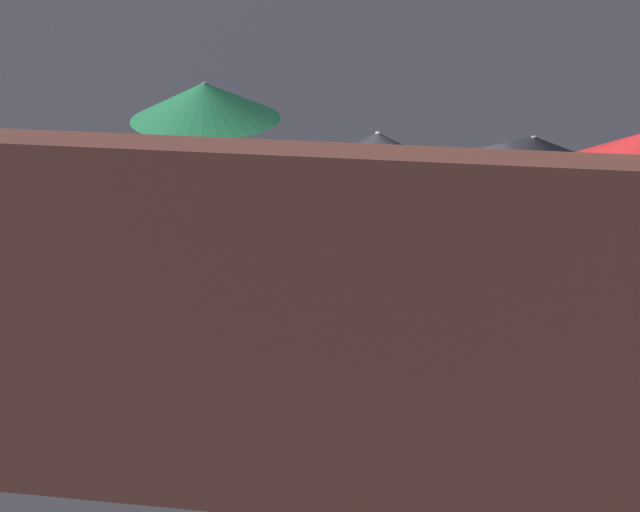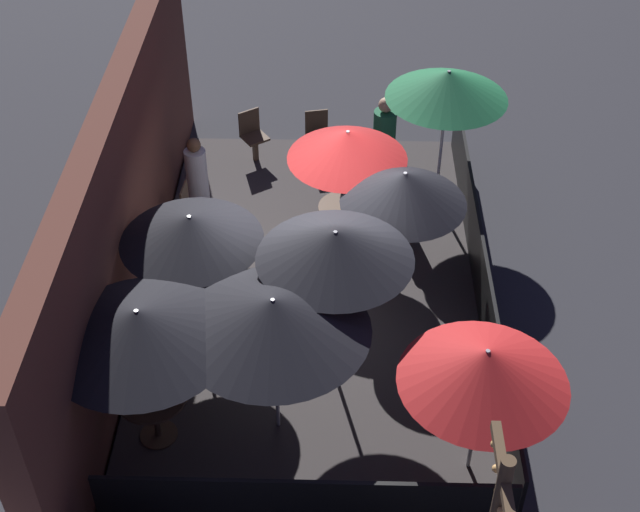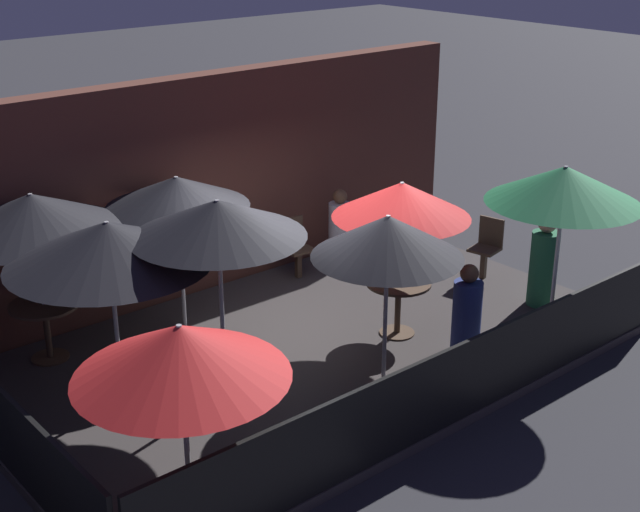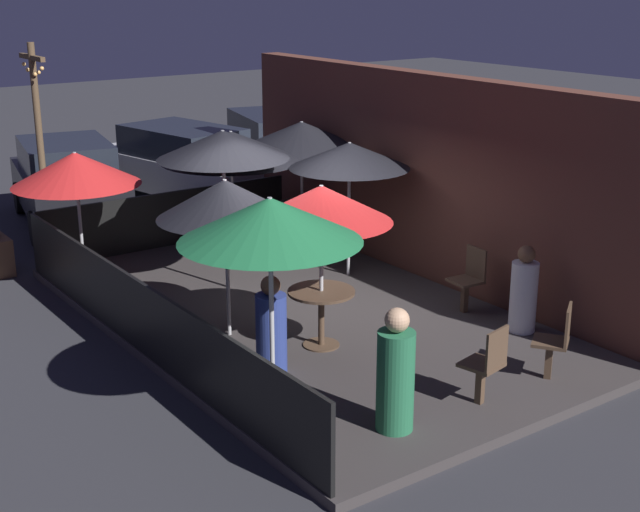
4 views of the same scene
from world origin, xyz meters
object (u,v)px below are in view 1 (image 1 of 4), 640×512
object	(u,v)px
patio_umbrella_6	(377,153)
patron_0	(273,243)
patio_umbrella_3	(473,250)
patio_umbrella_1	(281,169)
patron_2	(117,239)
patio_chair_1	(27,336)
patio_chair_2	(70,286)
patio_chair_0	(216,393)
patio_umbrella_5	(637,207)
patio_umbrella_4	(205,101)
patio_umbrella_2	(532,156)
dining_table_1	(283,273)
patron_1	(115,386)

from	to	relation	value
patio_umbrella_6	patron_0	xyz separation A→B (m)	(1.28, -0.16, -1.30)
patio_umbrella_3	patio_umbrella_6	world-z (taller)	patio_umbrella_3
patio_umbrella_1	patio_umbrella_6	distance (m)	1.26
patio_umbrella_6	patron_2	bearing A→B (deg)	2.07
patio_umbrella_3	patio_chair_1	world-z (taller)	patio_umbrella_3
patron_0	patron_2	world-z (taller)	patron_2
patio_umbrella_3	patio_chair_2	size ratio (longest dim) A/B	2.28
patio_chair_0	patron_2	world-z (taller)	patron_2
patron_2	patio_umbrella_5	bearing A→B (deg)	-177.03
patio_umbrella_4	patio_chair_0	world-z (taller)	patio_umbrella_4
patio_umbrella_4	patio_umbrella_6	world-z (taller)	patio_umbrella_4
patio_umbrella_4	patio_umbrella_5	bearing A→B (deg)	154.09
patio_umbrella_3	patron_0	distance (m)	3.98
patio_umbrella_1	patio_umbrella_2	distance (m)	2.68
patio_umbrella_2	patron_0	xyz separation A→B (m)	(2.94, -1.08, -1.64)
patio_umbrella_3	patio_chair_2	distance (m)	4.88
patio_umbrella_3	patio_umbrella_1	bearing A→B (deg)	-44.24
patio_chair_1	patio_chair_2	world-z (taller)	patio_chair_2
patron_2	patio_chair_0	bearing A→B (deg)	140.78
patio_umbrella_4	patron_2	bearing A→B (deg)	40.98
patio_umbrella_3	dining_table_1	world-z (taller)	patio_umbrella_3
patio_umbrella_1	patio_chair_0	bearing A→B (deg)	85.15
patio_chair_2	patron_1	bearing A→B (deg)	-69.43
patio_umbrella_1	patio_umbrella_3	bearing A→B (deg)	135.76
patio_umbrella_2	patron_2	xyz separation A→B (m)	(4.87, -0.81, -1.57)
patio_chair_2	patron_2	xyz separation A→B (m)	(-0.17, -1.15, 0.10)
patio_umbrella_2	patron_1	xyz separation A→B (m)	(3.80, 2.30, -1.64)
patio_umbrella_5	patio_chair_0	xyz separation A→B (m)	(3.82, 1.56, -1.44)
patio_umbrella_2	patio_chair_1	bearing A→B (deg)	16.39
patio_umbrella_2	patron_1	bearing A→B (deg)	31.22
patio_umbrella_1	patio_chair_0	distance (m)	2.76
patio_umbrella_4	patron_2	world-z (taller)	patio_umbrella_4
patio_umbrella_6	patio_chair_2	xyz separation A→B (m)	(3.38, 1.27, -1.33)
dining_table_1	patio_umbrella_5	bearing A→B (deg)	166.98
dining_table_1	patio_chair_2	xyz separation A→B (m)	(2.38, 0.50, -0.09)
patio_umbrella_2	patron_2	distance (m)	5.18
patio_chair_2	patron_0	size ratio (longest dim) A/B	0.77
dining_table_1	patio_chair_2	distance (m)	2.44
patio_umbrella_4	patio_chair_0	xyz separation A→B (m)	(-1.02, 3.91, -1.67)
patio_umbrella_5	dining_table_1	distance (m)	3.94
patio_umbrella_2	patio_umbrella_6	world-z (taller)	patio_umbrella_2
patron_1	patio_chair_2	bearing A→B (deg)	-133.63
patio_umbrella_4	patio_umbrella_3	bearing A→B (deg)	133.01
patio_chair_0	patron_0	xyz separation A→B (m)	(0.08, -3.32, 0.04)
patio_umbrella_6	patron_1	world-z (taller)	patio_umbrella_6
patio_umbrella_1	patron_2	distance (m)	2.63
patio_umbrella_1	patio_umbrella_5	world-z (taller)	patio_umbrella_5
patron_0	patron_1	world-z (taller)	patron_0
patio_umbrella_4	dining_table_1	size ratio (longest dim) A/B	2.82
patio_umbrella_6	patio_umbrella_2	bearing A→B (deg)	150.89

